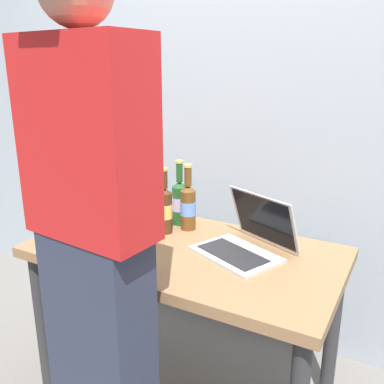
{
  "coord_description": "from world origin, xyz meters",
  "views": [
    {
      "loc": [
        0.81,
        -1.41,
        1.48
      ],
      "look_at": [
        0.03,
        0.0,
        0.99
      ],
      "focal_mm": 39.26,
      "sensor_mm": 36.0,
      "label": 1
    }
  ],
  "objects_px": {
    "beer_bottle_dark": "(165,209)",
    "laptop": "(247,239)",
    "beer_bottle_amber": "(188,205)",
    "coffee_mug": "(139,257)",
    "person_figure": "(95,247)",
    "beer_bottle_brown": "(180,201)"
  },
  "relations": [
    {
      "from": "beer_bottle_dark",
      "to": "laptop",
      "type": "bearing_deg",
      "value": -1.92
    },
    {
      "from": "beer_bottle_amber",
      "to": "coffee_mug",
      "type": "relative_size",
      "value": 2.52
    },
    {
      "from": "beer_bottle_dark",
      "to": "person_figure",
      "type": "height_order",
      "value": "person_figure"
    },
    {
      "from": "beer_bottle_brown",
      "to": "beer_bottle_dark",
      "type": "bearing_deg",
      "value": -90.4
    },
    {
      "from": "coffee_mug",
      "to": "beer_bottle_dark",
      "type": "bearing_deg",
      "value": 106.2
    },
    {
      "from": "beer_bottle_brown",
      "to": "person_figure",
      "type": "xyz_separation_m",
      "value": [
        0.13,
        -0.74,
        0.08
      ]
    },
    {
      "from": "coffee_mug",
      "to": "beer_bottle_amber",
      "type": "bearing_deg",
      "value": 94.16
    },
    {
      "from": "laptop",
      "to": "beer_bottle_dark",
      "type": "xyz_separation_m",
      "value": [
        -0.4,
        0.01,
        0.06
      ]
    },
    {
      "from": "beer_bottle_brown",
      "to": "laptop",
      "type": "bearing_deg",
      "value": -19.35
    },
    {
      "from": "beer_bottle_dark",
      "to": "person_figure",
      "type": "xyz_separation_m",
      "value": [
        0.13,
        -0.61,
        0.08
      ]
    },
    {
      "from": "laptop",
      "to": "beer_bottle_brown",
      "type": "distance_m",
      "value": 0.43
    },
    {
      "from": "laptop",
      "to": "beer_bottle_amber",
      "type": "height_order",
      "value": "beer_bottle_amber"
    },
    {
      "from": "beer_bottle_brown",
      "to": "person_figure",
      "type": "distance_m",
      "value": 0.75
    },
    {
      "from": "beer_bottle_brown",
      "to": "beer_bottle_dark",
      "type": "distance_m",
      "value": 0.13
    },
    {
      "from": "beer_bottle_brown",
      "to": "person_figure",
      "type": "height_order",
      "value": "person_figure"
    },
    {
      "from": "beer_bottle_dark",
      "to": "beer_bottle_brown",
      "type": "bearing_deg",
      "value": 89.6
    },
    {
      "from": "beer_bottle_brown",
      "to": "person_figure",
      "type": "relative_size",
      "value": 0.17
    },
    {
      "from": "beer_bottle_brown",
      "to": "beer_bottle_dark",
      "type": "height_order",
      "value": "beer_bottle_brown"
    },
    {
      "from": "beer_bottle_amber",
      "to": "coffee_mug",
      "type": "distance_m",
      "value": 0.44
    },
    {
      "from": "laptop",
      "to": "beer_bottle_brown",
      "type": "xyz_separation_m",
      "value": [
        -0.4,
        0.14,
        0.06
      ]
    },
    {
      "from": "beer_bottle_amber",
      "to": "coffee_mug",
      "type": "height_order",
      "value": "beer_bottle_amber"
    },
    {
      "from": "beer_bottle_amber",
      "to": "beer_bottle_dark",
      "type": "bearing_deg",
      "value": -127.06
    }
  ]
}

